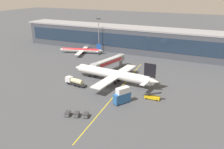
{
  "coord_description": "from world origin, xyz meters",
  "views": [
    {
      "loc": [
        43.0,
        -83.44,
        41.14
      ],
      "look_at": [
        -0.5,
        7.82,
        4.5
      ],
      "focal_mm": 38.4,
      "sensor_mm": 36.0,
      "label": 1
    }
  ],
  "objects_px": {
    "baggage_cart_0": "(68,114)",
    "baggage_cart_1": "(77,114)",
    "main_airliner": "(113,74)",
    "baggage_cart_2": "(86,115)",
    "fuel_tanker": "(75,81)",
    "belt_loader": "(152,97)",
    "commuter_jet_far": "(81,50)",
    "catering_lift": "(122,96)"
  },
  "relations": [
    {
      "from": "belt_loader",
      "to": "fuel_tanker",
      "type": "bearing_deg",
      "value": -178.9
    },
    {
      "from": "main_airliner",
      "to": "baggage_cart_0",
      "type": "xyz_separation_m",
      "value": [
        -0.96,
        -34.67,
        -3.21
      ]
    },
    {
      "from": "commuter_jet_far",
      "to": "fuel_tanker",
      "type": "bearing_deg",
      "value": -60.59
    },
    {
      "from": "baggage_cart_0",
      "to": "baggage_cart_1",
      "type": "relative_size",
      "value": 1.0
    },
    {
      "from": "catering_lift",
      "to": "commuter_jet_far",
      "type": "distance_m",
      "value": 77.26
    },
    {
      "from": "baggage_cart_0",
      "to": "baggage_cart_2",
      "type": "bearing_deg",
      "value": 17.18
    },
    {
      "from": "belt_loader",
      "to": "baggage_cart_1",
      "type": "relative_size",
      "value": 2.33
    },
    {
      "from": "baggage_cart_2",
      "to": "belt_loader",
      "type": "bearing_deg",
      "value": 54.88
    },
    {
      "from": "fuel_tanker",
      "to": "belt_loader",
      "type": "bearing_deg",
      "value": 1.1
    },
    {
      "from": "fuel_tanker",
      "to": "belt_loader",
      "type": "height_order",
      "value": "belt_loader"
    },
    {
      "from": "fuel_tanker",
      "to": "belt_loader",
      "type": "distance_m",
      "value": 35.76
    },
    {
      "from": "catering_lift",
      "to": "belt_loader",
      "type": "distance_m",
      "value": 12.53
    },
    {
      "from": "baggage_cart_0",
      "to": "baggage_cart_1",
      "type": "xyz_separation_m",
      "value": [
        3.06,
        0.94,
        0.0
      ]
    },
    {
      "from": "fuel_tanker",
      "to": "baggage_cart_1",
      "type": "bearing_deg",
      "value": -54.75
    },
    {
      "from": "baggage_cart_1",
      "to": "baggage_cart_2",
      "type": "relative_size",
      "value": 1.0
    },
    {
      "from": "catering_lift",
      "to": "baggage_cart_1",
      "type": "bearing_deg",
      "value": -121.96
    },
    {
      "from": "main_airliner",
      "to": "baggage_cart_2",
      "type": "distance_m",
      "value": 33.33
    },
    {
      "from": "catering_lift",
      "to": "baggage_cart_2",
      "type": "bearing_deg",
      "value": -114.65
    },
    {
      "from": "baggage_cart_0",
      "to": "catering_lift",
      "type": "bearing_deg",
      "value": 52.4
    },
    {
      "from": "belt_loader",
      "to": "baggage_cart_1",
      "type": "xyz_separation_m",
      "value": [
        -19.27,
        -23.99,
        -0.21
      ]
    },
    {
      "from": "belt_loader",
      "to": "baggage_cart_2",
      "type": "distance_m",
      "value": 28.18
    },
    {
      "from": "fuel_tanker",
      "to": "baggage_cart_0",
      "type": "bearing_deg",
      "value": -61.05
    },
    {
      "from": "main_airliner",
      "to": "baggage_cart_0",
      "type": "bearing_deg",
      "value": -91.59
    },
    {
      "from": "baggage_cart_0",
      "to": "baggage_cart_2",
      "type": "distance_m",
      "value": 6.4
    },
    {
      "from": "main_airliner",
      "to": "fuel_tanker",
      "type": "distance_m",
      "value": 17.9
    },
    {
      "from": "main_airliner",
      "to": "baggage_cart_1",
      "type": "relative_size",
      "value": 14.7
    },
    {
      "from": "main_airliner",
      "to": "baggage_cart_1",
      "type": "height_order",
      "value": "main_airliner"
    },
    {
      "from": "baggage_cart_1",
      "to": "baggage_cart_2",
      "type": "bearing_deg",
      "value": 17.18
    },
    {
      "from": "fuel_tanker",
      "to": "commuter_jet_far",
      "type": "xyz_separation_m",
      "value": [
        -27.2,
        48.25,
        0.52
      ]
    },
    {
      "from": "fuel_tanker",
      "to": "belt_loader",
      "type": "xyz_separation_m",
      "value": [
        35.74,
        0.69,
        -0.76
      ]
    },
    {
      "from": "commuter_jet_far",
      "to": "baggage_cart_1",
      "type": "bearing_deg",
      "value": -58.6
    },
    {
      "from": "belt_loader",
      "to": "baggage_cart_0",
      "type": "relative_size",
      "value": 2.33
    },
    {
      "from": "fuel_tanker",
      "to": "baggage_cart_1",
      "type": "height_order",
      "value": "fuel_tanker"
    },
    {
      "from": "catering_lift",
      "to": "baggage_cart_1",
      "type": "height_order",
      "value": "catering_lift"
    },
    {
      "from": "baggage_cart_0",
      "to": "baggage_cart_2",
      "type": "relative_size",
      "value": 1.0
    },
    {
      "from": "baggage_cart_2",
      "to": "baggage_cart_1",
      "type": "bearing_deg",
      "value": -162.82
    },
    {
      "from": "baggage_cart_0",
      "to": "baggage_cart_2",
      "type": "xyz_separation_m",
      "value": [
        6.11,
        1.89,
        0.0
      ]
    },
    {
      "from": "main_airliner",
      "to": "catering_lift",
      "type": "xyz_separation_m",
      "value": [
        12.02,
        -17.81,
        -0.93
      ]
    },
    {
      "from": "catering_lift",
      "to": "commuter_jet_far",
      "type": "xyz_separation_m",
      "value": [
        -53.6,
        55.64,
        -0.8
      ]
    },
    {
      "from": "baggage_cart_1",
      "to": "commuter_jet_far",
      "type": "height_order",
      "value": "commuter_jet_far"
    },
    {
      "from": "main_airliner",
      "to": "baggage_cart_1",
      "type": "xyz_separation_m",
      "value": [
        2.09,
        -33.72,
        -3.21
      ]
    },
    {
      "from": "fuel_tanker",
      "to": "baggage_cart_0",
      "type": "height_order",
      "value": "fuel_tanker"
    }
  ]
}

